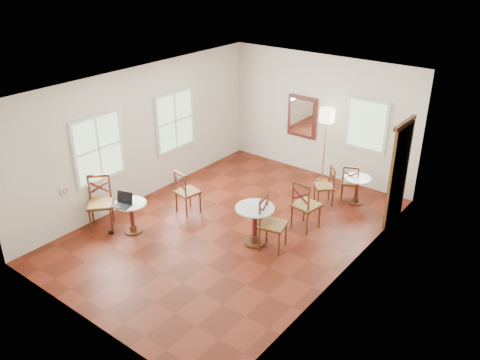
% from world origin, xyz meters
% --- Properties ---
extents(ground, '(7.00, 7.00, 0.00)m').
position_xyz_m(ground, '(0.00, 0.00, 0.00)').
color(ground, '#611F10').
rests_on(ground, ground).
extents(room_shell, '(5.02, 7.02, 3.01)m').
position_xyz_m(room_shell, '(-0.06, 0.27, 1.89)').
color(room_shell, silver).
rests_on(room_shell, ground).
extents(cafe_table_near, '(0.63, 0.63, 0.66)m').
position_xyz_m(cafe_table_near, '(-1.50, -1.30, 0.41)').
color(cafe_table_near, '#4D2813').
rests_on(cafe_table_near, ground).
extents(cafe_table_mid, '(0.75, 0.75, 0.79)m').
position_xyz_m(cafe_table_mid, '(0.70, -0.14, 0.49)').
color(cafe_table_mid, '#4D2813').
rests_on(cafe_table_mid, ground).
extents(cafe_table_back, '(0.60, 0.60, 0.63)m').
position_xyz_m(cafe_table_back, '(1.51, 2.61, 0.39)').
color(cafe_table_back, '#4D2813').
rests_on(cafe_table_back, ground).
extents(chair_near_a, '(0.52, 0.52, 0.98)m').
position_xyz_m(chair_near_a, '(-1.21, -0.02, 0.49)').
color(chair_near_a, '#4D2813').
rests_on(chair_near_a, ground).
extents(chair_near_b, '(0.71, 0.71, 1.09)m').
position_xyz_m(chair_near_b, '(-2.18, -1.53, 0.54)').
color(chair_near_b, '#4D2813').
rests_on(chair_near_b, ground).
extents(chair_mid_a, '(0.55, 0.55, 1.06)m').
position_xyz_m(chair_mid_a, '(1.16, 0.96, 0.53)').
color(chair_mid_a, '#4D2813').
rests_on(chair_mid_a, ground).
extents(chair_mid_b, '(0.59, 0.59, 1.05)m').
position_xyz_m(chair_mid_b, '(1.04, -0.06, 0.52)').
color(chair_mid_b, '#4D2813').
rests_on(chair_mid_b, ground).
extents(chair_back_a, '(0.52, 0.52, 0.86)m').
position_xyz_m(chair_back_a, '(1.30, 2.70, 0.43)').
color(chair_back_a, '#4D2813').
rests_on(chair_back_a, ground).
extents(chair_back_b, '(0.57, 0.57, 0.87)m').
position_xyz_m(chair_back_b, '(0.96, 2.16, 0.43)').
color(chair_back_b, '#4D2813').
rests_on(chair_back_b, ground).
extents(floor_lamp, '(0.36, 0.36, 1.85)m').
position_xyz_m(floor_lamp, '(0.35, 3.15, 1.57)').
color(floor_lamp, '#BF8C3F').
rests_on(floor_lamp, ground).
extents(laptop, '(0.41, 0.37, 0.25)m').
position_xyz_m(laptop, '(-1.55, -1.44, 0.72)').
color(laptop, black).
rests_on(laptop, cafe_table_near).
extents(mouse, '(0.13, 0.10, 0.04)m').
position_xyz_m(mouse, '(-1.61, -1.25, 0.68)').
color(mouse, black).
rests_on(mouse, cafe_table_near).
extents(navy_mug, '(0.12, 0.08, 0.09)m').
position_xyz_m(navy_mug, '(-1.54, -1.37, 0.71)').
color(navy_mug, black).
rests_on(navy_mug, cafe_table_near).
extents(water_glass, '(0.06, 0.06, 0.10)m').
position_xyz_m(water_glass, '(-1.42, -1.33, 0.71)').
color(water_glass, white).
rests_on(water_glass, cafe_table_near).
extents(power_adapter, '(0.10, 0.06, 0.04)m').
position_xyz_m(power_adapter, '(-1.81, -1.63, 0.02)').
color(power_adapter, black).
rests_on(power_adapter, ground).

